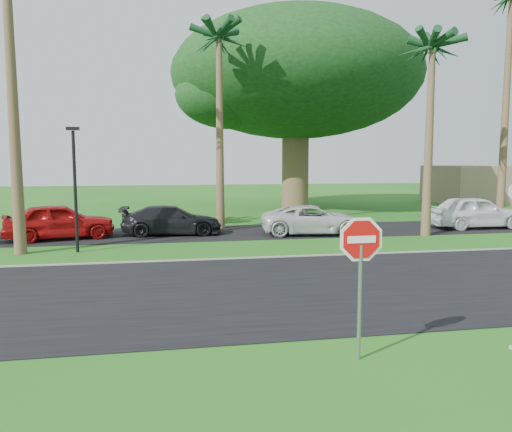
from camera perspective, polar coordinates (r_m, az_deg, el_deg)
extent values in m
plane|color=#1A5A16|center=(11.70, 3.68, -10.65)|extent=(120.00, 120.00, 0.00)
cube|color=black|center=(13.58, 1.61, -8.19)|extent=(120.00, 8.00, 0.02)
cube|color=black|center=(23.76, -3.68, -1.90)|extent=(120.00, 5.00, 0.02)
cube|color=gray|center=(17.45, -1.17, -4.84)|extent=(120.00, 0.12, 0.06)
cylinder|color=gray|center=(8.83, 11.75, -9.68)|extent=(0.07, 0.07, 2.00)
cylinder|color=white|center=(8.60, 11.92, -2.62)|extent=(1.05, 0.02, 1.05)
cylinder|color=red|center=(8.60, 11.92, -2.62)|extent=(0.90, 0.02, 0.90)
cube|color=white|center=(8.60, 11.92, -2.62)|extent=(0.50, 0.02, 0.12)
cone|color=brown|center=(20.18, -26.08, 12.35)|extent=(0.44, 0.44, 11.50)
cone|color=brown|center=(25.04, -4.17, 9.39)|extent=(0.44, 0.44, 9.50)
cone|color=brown|center=(23.95, 19.16, 8.00)|extent=(0.44, 0.44, 8.50)
cone|color=brown|center=(29.84, 26.62, 10.66)|extent=(0.44, 0.44, 12.00)
cylinder|color=brown|center=(34.00, 4.51, 5.64)|extent=(1.80, 1.80, 6.00)
ellipsoid|color=black|center=(34.45, 4.60, 15.67)|extent=(16.50, 16.50, 8.25)
cylinder|color=black|center=(19.66, -19.95, 2.57)|extent=(0.12, 0.12, 4.50)
cube|color=black|center=(19.66, -20.21, 9.36)|extent=(0.45, 0.25, 0.12)
cube|color=gray|center=(45.57, 25.57, 3.33)|extent=(10.00, 6.00, 3.00)
imported|color=#9F0D0D|center=(23.26, -21.54, -0.60)|extent=(4.91, 2.94, 1.56)
imported|color=black|center=(23.31, -9.62, -0.52)|extent=(4.67, 2.09, 1.33)
imported|color=silver|center=(23.25, 6.57, -0.48)|extent=(5.04, 2.77, 1.34)
imported|color=white|center=(27.48, 23.74, 0.39)|extent=(4.80, 1.95, 1.63)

